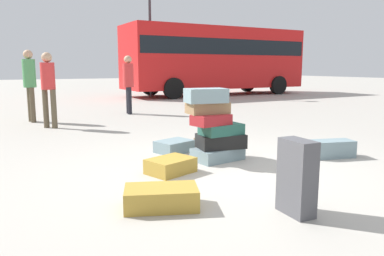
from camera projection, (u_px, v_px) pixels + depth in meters
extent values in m
plane|color=#ADA89E|center=(223.00, 170.00, 4.93)|extent=(80.00, 80.00, 0.00)
cube|color=gray|center=(218.00, 154.00, 5.44)|extent=(0.76, 0.53, 0.18)
cube|color=black|center=(221.00, 141.00, 5.43)|extent=(0.71, 0.50, 0.20)
cube|color=#26594C|center=(221.00, 129.00, 5.37)|extent=(0.61, 0.39, 0.15)
cube|color=maroon|center=(211.00, 120.00, 5.25)|extent=(0.57, 0.41, 0.15)
cube|color=olive|center=(208.00, 108.00, 5.36)|extent=(0.60, 0.40, 0.16)
cube|color=gray|center=(206.00, 96.00, 5.25)|extent=(0.61, 0.43, 0.20)
cube|color=#B28C33|center=(171.00, 166.00, 4.77)|extent=(0.67, 0.58, 0.19)
cube|color=gray|center=(332.00, 149.00, 5.61)|extent=(0.71, 0.46, 0.26)
cube|color=#4C4C51|center=(297.00, 177.00, 3.40)|extent=(0.21, 0.37, 0.70)
cube|color=#B28C33|center=(161.00, 197.00, 3.59)|extent=(0.80, 0.63, 0.20)
cube|color=olive|center=(212.00, 142.00, 6.28)|extent=(0.65, 0.54, 0.18)
cube|color=gray|center=(174.00, 146.00, 5.95)|extent=(0.65, 0.56, 0.19)
cylinder|color=brown|center=(46.00, 109.00, 8.29)|extent=(0.12, 0.12, 0.86)
cylinder|color=brown|center=(54.00, 109.00, 8.21)|extent=(0.12, 0.12, 0.86)
cylinder|color=red|center=(48.00, 76.00, 8.13)|extent=(0.30, 0.30, 0.58)
sphere|color=tan|center=(47.00, 57.00, 8.07)|extent=(0.22, 0.22, 0.22)
cylinder|color=black|center=(128.00, 100.00, 10.85)|extent=(0.12, 0.12, 0.77)
cylinder|color=black|center=(130.00, 101.00, 10.64)|extent=(0.12, 0.12, 0.77)
cylinder|color=red|center=(128.00, 75.00, 10.63)|extent=(0.30, 0.30, 0.67)
sphere|color=tan|center=(128.00, 59.00, 10.56)|extent=(0.22, 0.22, 0.22)
cylinder|color=brown|center=(30.00, 104.00, 9.25)|extent=(0.12, 0.12, 0.85)
cylinder|color=brown|center=(33.00, 105.00, 9.07)|extent=(0.12, 0.12, 0.85)
cylinder|color=#4C9959|center=(29.00, 73.00, 9.04)|extent=(0.30, 0.30, 0.68)
sphere|color=tan|center=(28.00, 54.00, 8.96)|extent=(0.22, 0.22, 0.22)
cube|color=red|center=(216.00, 58.00, 17.92)|extent=(8.92, 2.68, 2.80)
cube|color=black|center=(216.00, 48.00, 17.85)|extent=(8.74, 2.70, 0.70)
cylinder|color=black|center=(247.00, 83.00, 20.59)|extent=(0.90, 0.27, 0.90)
cylinder|color=black|center=(278.00, 85.00, 18.43)|extent=(0.90, 0.27, 0.90)
cylinder|color=black|center=(150.00, 86.00, 17.84)|extent=(0.90, 0.27, 0.90)
cylinder|color=black|center=(173.00, 88.00, 15.68)|extent=(0.90, 0.27, 0.90)
cylinder|color=#333338|center=(150.00, 31.00, 16.58)|extent=(0.12, 0.12, 5.81)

